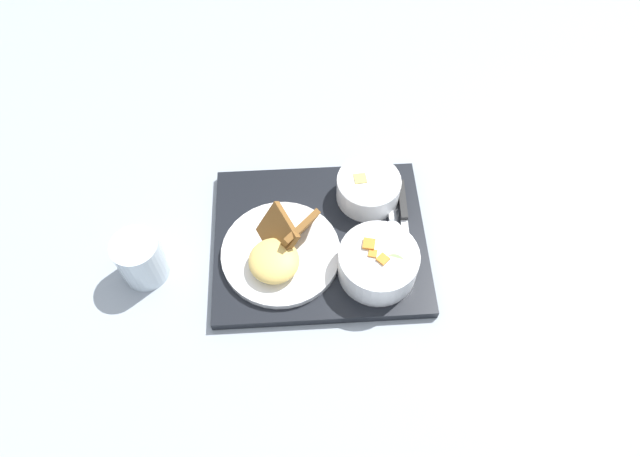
# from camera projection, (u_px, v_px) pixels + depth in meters

# --- Properties ---
(ground_plane) EXTENTS (4.00, 4.00, 0.00)m
(ground_plane) POSITION_uv_depth(u_px,v_px,m) (320.00, 243.00, 1.03)
(ground_plane) COLOR #99A3AD
(serving_tray) EXTENTS (0.41, 0.35, 0.02)m
(serving_tray) POSITION_uv_depth(u_px,v_px,m) (320.00, 240.00, 1.03)
(serving_tray) COLOR black
(serving_tray) RESTS_ON ground_plane
(bowl_salad) EXTENTS (0.13, 0.13, 0.06)m
(bowl_salad) POSITION_uv_depth(u_px,v_px,m) (378.00, 262.00, 0.95)
(bowl_salad) COLOR white
(bowl_salad) RESTS_ON serving_tray
(bowl_soup) EXTENTS (0.12, 0.12, 0.05)m
(bowl_soup) POSITION_uv_depth(u_px,v_px,m) (368.00, 187.00, 1.04)
(bowl_soup) COLOR white
(bowl_soup) RESTS_ON serving_tray
(plate_main) EXTENTS (0.21, 0.21, 0.08)m
(plate_main) POSITION_uv_depth(u_px,v_px,m) (280.00, 252.00, 0.98)
(plate_main) COLOR white
(plate_main) RESTS_ON serving_tray
(knife) EXTENTS (0.02, 0.19, 0.01)m
(knife) POSITION_uv_depth(u_px,v_px,m) (403.00, 210.00, 1.04)
(knife) COLOR silver
(knife) RESTS_ON serving_tray
(spoon) EXTENTS (0.04, 0.15, 0.01)m
(spoon) POSITION_uv_depth(u_px,v_px,m) (392.00, 225.00, 1.02)
(spoon) COLOR silver
(spoon) RESTS_ON serving_tray
(glass_water) EXTENTS (0.08, 0.08, 0.09)m
(glass_water) POSITION_uv_depth(u_px,v_px,m) (141.00, 260.00, 0.97)
(glass_water) COLOR silver
(glass_water) RESTS_ON ground_plane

